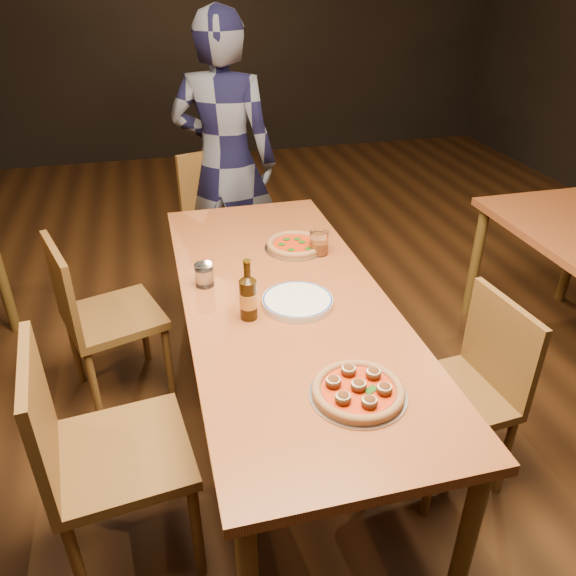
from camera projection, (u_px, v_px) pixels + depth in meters
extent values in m
plane|color=black|center=(285.00, 434.00, 2.63)|extent=(9.00, 9.00, 0.00)
plane|color=black|center=(177.00, 9.00, 5.64)|extent=(7.00, 0.00, 7.00)
cube|color=brown|center=(285.00, 301.00, 2.26)|extent=(0.80, 2.00, 0.04)
cylinder|color=brown|center=(186.00, 281.00, 3.16)|extent=(0.06, 0.06, 0.71)
cylinder|color=brown|center=(465.00, 544.00, 1.73)|extent=(0.06, 0.06, 0.71)
cylinder|color=brown|center=(303.00, 267.00, 3.31)|extent=(0.06, 0.06, 0.71)
cylinder|color=brown|center=(1.00, 278.00, 3.20)|extent=(0.06, 0.06, 0.71)
cylinder|color=brown|center=(475.00, 263.00, 3.36)|extent=(0.06, 0.06, 0.71)
cylinder|color=brown|center=(573.00, 250.00, 3.50)|extent=(0.06, 0.06, 0.71)
cylinder|color=#B7B7BF|center=(358.00, 395.00, 1.74)|extent=(0.31, 0.31, 0.01)
cylinder|color=#A47E44|center=(358.00, 392.00, 1.73)|extent=(0.28, 0.28, 0.02)
torus|color=#A47E44|center=(358.00, 390.00, 1.73)|extent=(0.29, 0.29, 0.03)
cylinder|color=#B1240A|center=(358.00, 389.00, 1.73)|extent=(0.23, 0.23, 0.00)
cylinder|color=#B7B7BF|center=(295.00, 248.00, 2.63)|extent=(0.29, 0.29, 0.01)
cylinder|color=#A47E44|center=(295.00, 246.00, 2.62)|extent=(0.26, 0.26, 0.02)
torus|color=#A47E44|center=(295.00, 244.00, 2.62)|extent=(0.27, 0.27, 0.03)
cylinder|color=#B1240A|center=(295.00, 244.00, 2.62)|extent=(0.20, 0.20, 0.00)
cylinder|color=white|center=(297.00, 302.00, 2.19)|extent=(0.28, 0.28, 0.03)
cylinder|color=black|center=(248.00, 300.00, 2.08)|extent=(0.07, 0.07, 0.16)
cylinder|color=black|center=(247.00, 271.00, 2.02)|extent=(0.03, 0.03, 0.08)
cylinder|color=gold|center=(248.00, 300.00, 2.08)|extent=(0.07, 0.07, 0.06)
cylinder|color=white|center=(204.00, 275.00, 2.31)|extent=(0.08, 0.08, 0.10)
cylinder|color=#974511|center=(319.00, 243.00, 2.56)|extent=(0.09, 0.09, 0.11)
imported|color=black|center=(225.00, 162.00, 3.38)|extent=(0.74, 0.63, 1.73)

